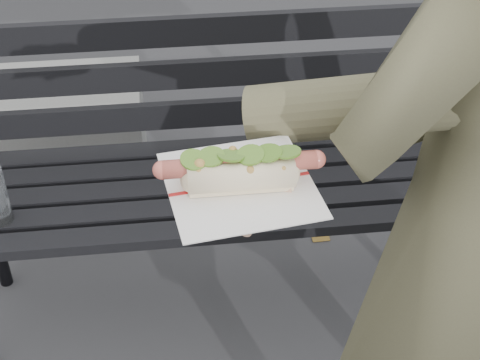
# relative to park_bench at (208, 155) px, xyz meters

# --- Properties ---
(park_bench) EXTENTS (1.50, 0.44, 0.88)m
(park_bench) POSITION_rel_park_bench_xyz_m (0.00, 0.00, 0.00)
(park_bench) COLOR black
(park_bench) RESTS_ON ground
(held_hotdog) EXTENTS (0.64, 0.31, 0.20)m
(held_hotdog) POSITION_rel_park_bench_xyz_m (0.19, -0.81, 0.63)
(held_hotdog) COLOR brown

